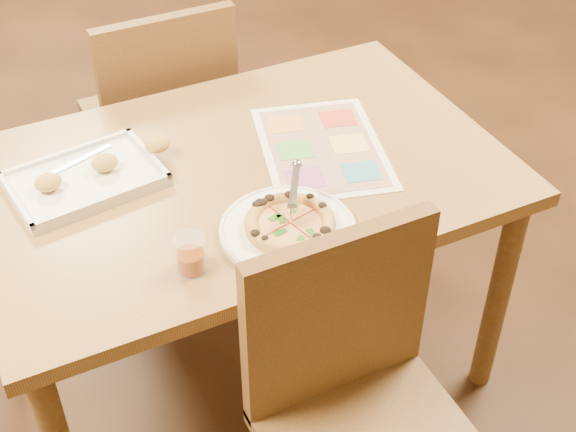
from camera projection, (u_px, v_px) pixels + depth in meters
name	position (u px, v px, depth m)	size (l,w,h in m)	color
dining_table	(240.00, 196.00, 2.03)	(1.30, 0.85, 0.72)	olive
chair_near	(356.00, 384.00, 1.66)	(0.42, 0.42, 0.47)	brown
chair_far	(164.00, 105.00, 2.49)	(0.42, 0.42, 0.47)	brown
plate	(288.00, 230.00, 1.78)	(0.31, 0.31, 0.02)	white
pizza	(290.00, 224.00, 1.77)	(0.20, 0.20, 0.03)	gold
pizza_cutter	(294.00, 192.00, 1.77)	(0.08, 0.13, 0.08)	silver
appetizer_tray	(89.00, 177.00, 1.92)	(0.41, 0.28, 0.06)	silver
glass_tumbler	(191.00, 256.00, 1.67)	(0.07, 0.07, 0.09)	#7D3209
menu	(322.00, 148.00, 2.04)	(0.30, 0.42, 0.01)	white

